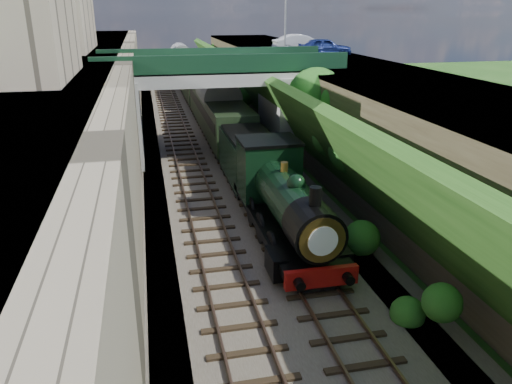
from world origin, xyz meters
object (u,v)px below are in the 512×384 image
tender (250,161)px  tree (317,99)px  lamppost (286,13)px  locomotive (285,203)px  road_bridge (225,98)px  car_blue (325,47)px  car_silver (301,44)px

tender → tree: bearing=26.3°
lamppost → locomotive: size_ratio=0.59×
road_bridge → locomotive: size_ratio=1.56×
tree → locomotive: tree is taller
tree → tender: 6.07m
car_blue → tender: bearing=145.4°
tree → car_blue: car_blue is taller
tree → car_blue: size_ratio=1.55×
tree → locomotive: 11.13m
car_blue → locomotive: car_blue is taller
tree → tender: bearing=-153.7°
tree → lamppost: lamppost is taller
road_bridge → locomotive: bearing=-89.0°
road_bridge → tree: size_ratio=2.42×
tender → lamppost: bearing=67.0°
tree → car_silver: bearing=77.0°
road_bridge → tree: 6.91m
car_blue → tender: (-8.72, -12.37, -5.36)m
car_silver → car_blue: bearing=-162.8°
car_blue → car_silver: car_silver is taller
locomotive → tender: bearing=90.0°
lamppost → car_silver: 3.65m
road_bridge → car_blue: car_blue is taller
car_silver → locomotive: 24.74m
lamppost → car_blue: 4.11m
road_bridge → locomotive: road_bridge is taller
locomotive → car_blue: bearing=66.2°
lamppost → tender: (-5.84, -13.75, -7.95)m
tree → tender: size_ratio=1.10×
road_bridge → lamppost: 10.56m
road_bridge → tender: bearing=-87.9°
locomotive → tree: bearing=64.1°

